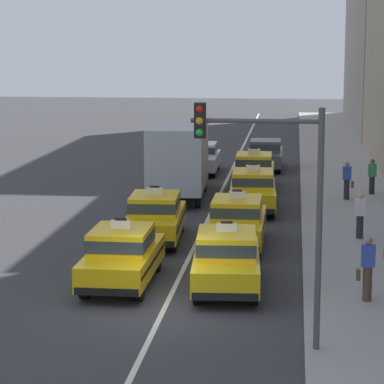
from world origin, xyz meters
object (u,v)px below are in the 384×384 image
Objects in this scene: box_truck_left_third at (180,157)px; traffic_light_pole at (275,185)px; pedestrian_by_storefront at (367,269)px; sedan_left_fourth at (201,157)px; taxi_right_third at (253,190)px; taxi_left_second at (155,216)px; pedestrian_near_crosswalk at (347,181)px; pedestrian_far_corner at (360,215)px; taxi_right_second at (237,221)px; taxi_right_fourth at (254,170)px; taxi_right_nearest at (227,258)px; sedan_right_fifth at (265,154)px; pedestrian_mid_block at (372,176)px; taxi_left_nearest at (122,255)px.

box_truck_left_third is 20.00m from traffic_light_pole.
sedan_left_fourth is at bearing 106.63° from pedestrian_by_storefront.
pedestrian_by_storefront is (3.59, -12.67, 0.13)m from taxi_right_third.
taxi_left_second is 10.68m from pedestrian_near_crosswalk.
taxi_right_third is at bearing 94.29° from traffic_light_pole.
pedestrian_far_corner is (0.32, 7.48, -0.06)m from pedestrian_by_storefront.
taxi_right_fourth is at bearing 89.87° from taxi_right_second.
pedestrian_near_crosswalk is 14.94m from pedestrian_by_storefront.
taxi_left_second reaches higher than pedestrian_near_crosswalk.
sedan_left_fourth is 0.94× the size of taxi_right_fourth.
traffic_light_pole is (1.42, -5.08, 2.94)m from taxi_right_nearest.
taxi_right_fourth is 22.09m from traffic_light_pole.
taxi_left_second and taxi_right_nearest have the same top height.
taxi_right_fourth is at bearing -57.33° from sedan_left_fourth.
taxi_left_second is 8.69m from box_truck_left_third.
taxi_right_nearest and taxi_right_third have the same top height.
pedestrian_near_crosswalk is (3.77, -9.32, 0.11)m from sedan_right_fifth.
taxi_left_second is 15.71m from sedan_left_fourth.
taxi_right_fourth reaches higher than sedan_left_fourth.
pedestrian_near_crosswalk is at bearing 82.02° from traffic_light_pole.
taxi_right_fourth is at bearing 162.99° from pedestrian_mid_block.
sedan_left_fourth is at bearing -152.17° from sedan_right_fifth.
taxi_right_fourth is at bearing -92.87° from sedan_right_fifth.
box_truck_left_third is at bearing 102.47° from taxi_right_nearest.
taxi_left_nearest is at bearing -105.52° from taxi_right_third.
taxi_left_second is 6.34m from taxi_right_nearest.
taxi_left_second is 17.71m from sedan_right_fifth.
taxi_right_third is 11.59m from sedan_right_fifth.
taxi_right_third is 1.08× the size of sedan_right_fifth.
sedan_right_fifth is (0.12, 11.59, -0.03)m from taxi_right_third.
traffic_light_pole is (4.40, -5.17, 2.94)m from taxi_left_nearest.
taxi_left_nearest is at bearing -117.29° from pedestrian_near_crosswalk.
box_truck_left_third reaches higher than pedestrian_by_storefront.
taxi_right_third is 6.50m from pedestrian_far_corner.
traffic_light_pole is (1.13, -28.15, 2.97)m from sedan_right_fifth.
taxi_right_nearest reaches higher than pedestrian_mid_block.
sedan_right_fifth is at bearing 89.43° from taxi_right_third.
box_truck_left_third is at bearing 114.12° from pedestrian_by_storefront.
taxi_left_nearest is at bearing -119.90° from taxi_right_second.
taxi_left_second is 1.00× the size of taxi_right_third.
pedestrian_mid_block is at bearing 5.99° from box_truck_left_third.
taxi_right_third is 2.97× the size of pedestrian_mid_block.
traffic_light_pole reaches higher than pedestrian_mid_block.
taxi_right_fourth is (2.94, -4.58, 0.03)m from sedan_left_fourth.
taxi_right_second is 7.44m from pedestrian_by_storefront.
taxi_right_fourth is (3.14, 2.48, -0.90)m from box_truck_left_third.
box_truck_left_third reaches higher than taxi_right_second.
sedan_left_fourth is at bearing 132.72° from pedestrian_near_crosswalk.
pedestrian_far_corner is at bearing -77.24° from sedan_right_fifth.
taxi_right_second and taxi_right_fourth have the same top height.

